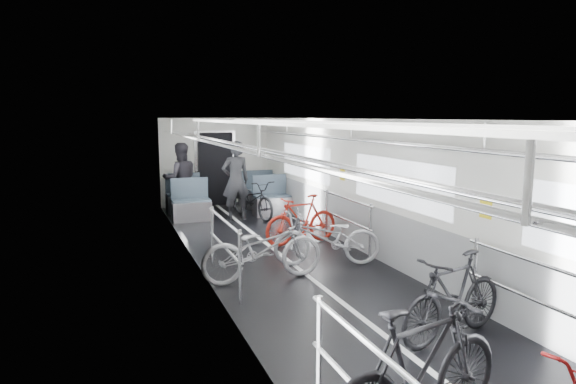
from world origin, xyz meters
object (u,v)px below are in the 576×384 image
Objects in this scene: bike_aisle at (253,199)px; bike_left_far at (263,248)px; bike_right_near at (454,297)px; bike_right_far at (302,220)px; bike_right_mid at (327,238)px; person_seated at (180,179)px; person_standing at (236,181)px; bike_left_mid at (419,371)px.

bike_left_far is at bearing -120.01° from bike_aisle.
bike_right_near reaches higher than bike_right_far.
bike_right_near is at bearing -155.34° from bike_left_far.
bike_right_mid is at bearing -105.04° from bike_aisle.
person_seated reaches higher than bike_right_near.
bike_aisle is at bearing -163.52° from bike_right_mid.
bike_right_near is at bearing 89.39° from person_standing.
person_standing is 1.04× the size of person_seated.
person_standing is (-0.62, 7.31, 0.45)m from bike_right_near.
bike_right_near is at bearing 18.10° from bike_right_mid.
bike_left_mid is 0.97× the size of person_standing.
bike_left_mid is at bearing 79.59° from person_standing.
bike_aisle is at bearing 173.30° from bike_right_far.
bike_right_near reaches higher than bike_aisle.
bike_aisle is (-0.20, 2.75, -0.01)m from bike_right_far.
person_seated reaches higher than bike_left_mid.
bike_right_near is 7.32m from bike_aisle.
bike_right_mid is at bearing -15.71° from bike_right_far.
person_standing is 1.57m from person_seated.
bike_left_mid is 8.77m from bike_aisle.
bike_aisle is at bearing -21.09° from bike_left_mid.
bike_right_near is 0.93× the size of bike_right_mid.
bike_aisle is at bearing 166.61° from bike_right_near.
person_standing is at bearing -157.96° from bike_right_mid.
bike_left_far is 1.29m from bike_right_mid.
bike_left_mid reaches higher than bike_left_far.
bike_right_far is at bearing -38.11° from bike_left_far.
bike_aisle is (1.16, 8.69, -0.08)m from bike_left_mid.
bike_left_mid is 0.96× the size of bike_left_far.
person_standing reaches higher than bike_left_far.
bike_right_mid is 0.94× the size of person_standing.
person_seated is at bearing -11.17° from bike_left_mid.
person_standing is at bearing 163.99° from bike_aisle.
bike_right_far is (1.36, 1.89, -0.02)m from bike_left_far.
bike_right_far is 2.76m from bike_aisle.
person_seated is (-1.14, 1.08, -0.04)m from person_standing.
person_seated is (-0.39, 9.78, 0.36)m from bike_left_mid.
bike_left_far reaches higher than bike_right_mid.
bike_right_near is 0.87× the size of person_standing.
bike_left_far is at bearing -46.51° from bike_right_far.
bike_right_mid is (1.23, 4.45, -0.08)m from bike_left_mid.
bike_left_far is 1.07× the size of bike_right_mid.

